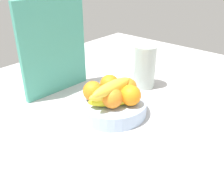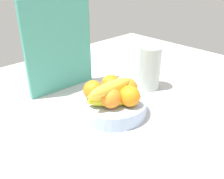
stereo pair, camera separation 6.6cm
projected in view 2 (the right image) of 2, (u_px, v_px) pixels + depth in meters
The scene contains 10 objects.
ground_plane at pixel (109, 122), 84.20cm from camera, with size 180.00×140.00×3.00cm, color #B7B4B5.
fruit_bowl at pixel (112, 106), 85.90cm from camera, with size 23.63×23.63×4.92cm, color #ACC5E4.
orange_front_left at pixel (111, 84), 87.94cm from camera, with size 6.81×6.81×6.81cm, color orange.
orange_front_right at pixel (93, 90), 83.73cm from camera, with size 6.81×6.81×6.81cm, color orange.
orange_center at pixel (110, 98), 78.81cm from camera, with size 6.81×6.81×6.81cm, color orange.
orange_back_left at pixel (130, 96), 80.03cm from camera, with size 6.81×6.81×6.81cm, color orange.
orange_back_right at pixel (127, 88), 85.48cm from camera, with size 6.81×6.81×6.81cm, color orange.
banana_bunch at pixel (112, 93), 80.08cm from camera, with size 17.84×13.47×8.40cm.
cutting_board at pixel (59, 46), 95.45cm from camera, with size 28.00×1.80×36.00cm, color teal.
thermos_tumbler at pixel (149, 68), 100.56cm from camera, with size 8.96×8.96×17.40cm, color #B3C0B8.
Camera 2 is at (-48.15, -50.75, 46.65)cm, focal length 40.14 mm.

